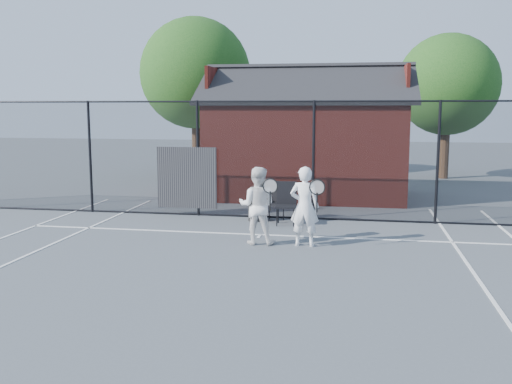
% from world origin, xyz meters
% --- Properties ---
extents(ground, '(80.00, 80.00, 0.00)m').
position_xyz_m(ground, '(0.00, 0.00, 0.00)').
color(ground, '#4F555A').
rests_on(ground, ground).
extents(court_lines, '(11.02, 18.00, 0.01)m').
position_xyz_m(court_lines, '(0.00, -1.32, 0.01)').
color(court_lines, white).
rests_on(court_lines, ground).
extents(fence, '(22.04, 3.00, 3.00)m').
position_xyz_m(fence, '(-0.30, 5.00, 1.45)').
color(fence, black).
rests_on(fence, ground).
extents(clubhouse, '(6.50, 4.36, 4.19)m').
position_xyz_m(clubhouse, '(0.50, 9.00, 1.61)').
color(clubhouse, maroon).
rests_on(clubhouse, ground).
extents(tree_left, '(4.48, 4.48, 6.44)m').
position_xyz_m(tree_left, '(-4.50, 13.50, 4.19)').
color(tree_left, '#342715').
rests_on(tree_left, ground).
extents(tree_right, '(3.97, 3.97, 5.70)m').
position_xyz_m(tree_right, '(5.50, 14.50, 3.71)').
color(tree_right, '#342715').
rests_on(tree_right, ground).
extents(player_front, '(0.75, 0.56, 1.64)m').
position_xyz_m(player_front, '(1.06, 2.15, 0.82)').
color(player_front, white).
rests_on(player_front, ground).
extents(player_back, '(0.87, 0.65, 1.61)m').
position_xyz_m(player_back, '(0.07, 2.18, 0.81)').
color(player_back, white).
rests_on(player_back, ground).
extents(chair_left, '(0.56, 0.57, 0.96)m').
position_xyz_m(chair_left, '(0.05, 4.60, 0.48)').
color(chair_left, black).
rests_on(chair_left, ground).
extents(chair_right, '(0.51, 0.53, 1.01)m').
position_xyz_m(chair_right, '(0.42, 4.21, 0.50)').
color(chair_right, black).
rests_on(chair_right, ground).
extents(waste_bin, '(0.47, 0.47, 0.62)m').
position_xyz_m(waste_bin, '(-0.37, 4.60, 0.31)').
color(waste_bin, black).
rests_on(waste_bin, ground).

